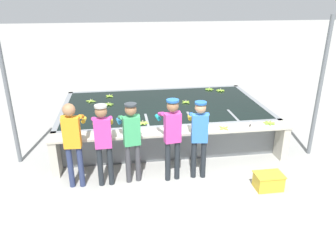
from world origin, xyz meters
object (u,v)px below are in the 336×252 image
worker_2 (131,135)px  banana_bunch_floating_0 (202,102)px  banana_bunch_floating_5 (109,96)px  banana_bunch_floating_3 (209,89)px  crate (268,181)px  support_post_right (320,89)px  banana_bunch_floating_4 (186,102)px  worker_0 (73,137)px  worker_1 (103,137)px  banana_bunch_floating_7 (91,101)px  worker_3 (172,132)px  banana_bunch_floating_2 (220,90)px  banana_bunch_floating_1 (143,123)px  worker_4 (199,132)px  knife_0 (250,124)px  support_post_left (8,95)px  banana_bunch_ledge_1 (224,128)px  banana_bunch_ledge_0 (269,123)px  banana_bunch_floating_6 (108,104)px

worker_2 → banana_bunch_floating_0: worker_2 is taller
banana_bunch_floating_5 → banana_bunch_floating_3: bearing=5.0°
crate → support_post_right: 2.55m
crate → banana_bunch_floating_4: bearing=108.8°
worker_0 → banana_bunch_floating_5: 3.33m
worker_1 → banana_bunch_floating_7: worker_1 is taller
worker_3 → banana_bunch_floating_7: size_ratio=6.22×
worker_3 → support_post_right: support_post_right is taller
worker_0 → worker_1: worker_0 is taller
banana_bunch_floating_2 → worker_3: bearing=-121.1°
crate → banana_bunch_floating_1: bearing=143.5°
worker_0 → worker_3: (1.92, -0.03, 0.01)m
worker_4 → knife_0: bearing=24.6°
worker_2 → support_post_left: support_post_left is taller
banana_bunch_floating_3 → support_post_right: support_post_right is taller
banana_bunch_floating_0 → banana_bunch_ledge_1: bearing=-88.8°
worker_3 → banana_bunch_floating_3: worker_3 is taller
banana_bunch_ledge_0 → support_post_left: 5.76m
banana_bunch_floating_0 → banana_bunch_ledge_0: size_ratio=1.00×
banana_bunch_floating_6 → support_post_left: support_post_left is taller
worker_1 → banana_bunch_floating_5: (0.06, 3.29, -0.17)m
worker_3 → support_post_right: size_ratio=0.54×
worker_0 → worker_2: 1.12m
banana_bunch_ledge_1 → knife_0: size_ratio=0.80×
banana_bunch_floating_7 → support_post_right: support_post_right is taller
support_post_right → banana_bunch_floating_6: bearing=158.5°
support_post_left → support_post_right: bearing=-5.1°
banana_bunch_floating_4 → banana_bunch_ledge_0: 2.39m
banana_bunch_floating_7 → support_post_right: (5.25, -2.24, 0.74)m
banana_bunch_floating_3 → crate: bearing=-88.9°
banana_bunch_floating_0 → banana_bunch_floating_7: bearing=169.1°
banana_bunch_floating_2 → crate: 4.12m
banana_bunch_floating_7 → banana_bunch_ledge_1: 3.86m
banana_bunch_floating_0 → banana_bunch_floating_2: same height
worker_0 → banana_bunch_ledge_0: size_ratio=6.20×
banana_bunch_floating_0 → knife_0: banana_bunch_floating_0 is taller
banana_bunch_ledge_1 → banana_bunch_floating_2: bearing=74.3°
banana_bunch_floating_0 → support_post_left: support_post_left is taller
worker_3 → banana_bunch_floating_6: size_ratio=6.14×
banana_bunch_floating_3 → knife_0: size_ratio=0.87×
banana_bunch_floating_0 → banana_bunch_floating_5: (-2.47, 0.97, 0.00)m
worker_4 → banana_bunch_floating_5: worker_4 is taller
worker_2 → banana_bunch_floating_1: bearing=73.6°
worker_2 → knife_0: 2.75m
worker_3 → banana_bunch_floating_2: worker_3 is taller
worker_2 → banana_bunch_floating_6: worker_2 is taller
worker_3 → banana_bunch_floating_4: worker_3 is taller
worker_4 → crate: size_ratio=3.02×
banana_bunch_floating_4 → banana_bunch_ledge_1: 1.99m
worker_2 → worker_4: size_ratio=1.01×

